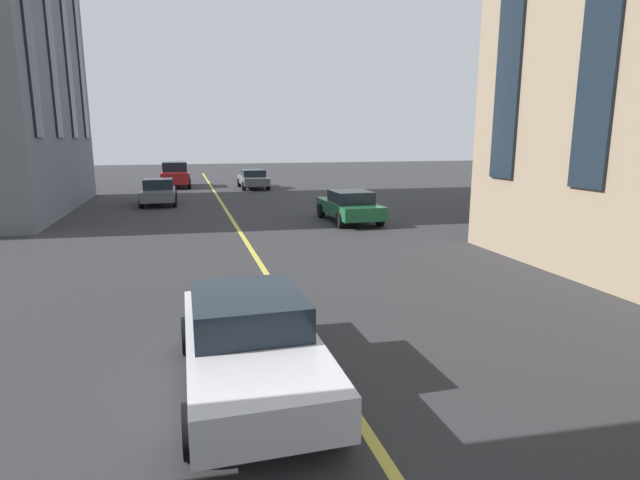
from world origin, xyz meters
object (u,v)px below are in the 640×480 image
object	(u,v)px
car_grey_near	(159,192)
car_red_parked_b	(175,174)
car_green_mid	(349,206)
car_grey_far	(253,179)
car_white_trailing	(250,341)

from	to	relation	value
car_grey_near	car_red_parked_b	world-z (taller)	car_red_parked_b
car_green_mid	car_grey_far	world-z (taller)	same
car_white_trailing	car_grey_far	world-z (taller)	same
car_grey_far	car_white_trailing	bearing A→B (deg)	172.09
car_green_mid	car_grey_far	size ratio (longest dim) A/B	1.00
car_grey_far	car_grey_near	bearing A→B (deg)	140.49
car_green_mid	car_grey_near	bearing A→B (deg)	44.62
car_white_trailing	car_red_parked_b	distance (m)	32.16
car_green_mid	car_red_parked_b	xyz separation A→B (m)	(18.47, 7.48, 0.27)
car_white_trailing	car_green_mid	distance (m)	14.97
car_red_parked_b	car_white_trailing	bearing A→B (deg)	-177.58
car_grey_far	car_red_parked_b	xyz separation A→B (m)	(2.49, 5.47, 0.27)
car_white_trailing	car_grey_near	xyz separation A→B (m)	(22.04, 2.15, -0.00)
car_green_mid	car_grey_near	distance (m)	11.78
car_grey_far	car_grey_near	distance (m)	9.85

